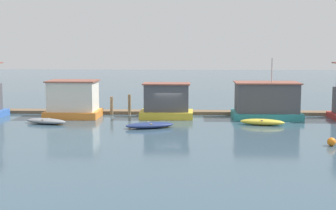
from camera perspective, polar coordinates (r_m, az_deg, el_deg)
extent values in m
plane|color=#385160|center=(44.40, 0.06, -1.64)|extent=(200.00, 200.00, 0.00)
cube|color=brown|center=(47.63, 0.26, -0.87)|extent=(51.00, 1.68, 0.30)
cube|color=orange|center=(45.94, -11.43, -1.06)|extent=(5.05, 3.89, 0.68)
cube|color=silver|center=(45.73, -11.48, 1.08)|extent=(4.34, 3.19, 2.77)
cube|color=brown|center=(45.61, -11.53, 2.89)|extent=(4.64, 3.49, 0.12)
cube|color=gold|center=(44.74, -0.16, -1.14)|extent=(5.00, 3.25, 0.67)
cube|color=#4C4C51|center=(44.54, -0.16, 0.91)|extent=(4.17, 2.43, 2.54)
cube|color=brown|center=(44.42, -0.17, 2.62)|extent=(4.47, 2.73, 0.12)
cube|color=teal|center=(45.37, 11.85, -1.20)|extent=(6.35, 4.00, 0.63)
cube|color=#4C4C51|center=(45.17, 11.91, 0.90)|extent=(5.69, 3.35, 2.70)
cube|color=brown|center=(45.04, 11.95, 2.68)|extent=(5.99, 3.65, 0.12)
cylinder|color=#B2B2B7|center=(45.05, 12.55, 4.18)|extent=(0.12, 0.12, 2.26)
ellipsoid|color=gray|center=(42.54, -14.65, -1.91)|extent=(4.09, 2.32, 0.49)
cube|color=#997F60|center=(42.51, -14.65, -1.68)|extent=(0.46, 1.08, 0.08)
ellipsoid|color=navy|center=(39.06, -2.24, -2.47)|extent=(4.37, 2.71, 0.49)
cube|color=#997F60|center=(39.03, -2.24, -2.22)|extent=(0.55, 1.21, 0.08)
ellipsoid|color=yellow|center=(41.30, 11.41, -2.04)|extent=(3.93, 1.83, 0.55)
cube|color=#997F60|center=(41.27, 11.42, -1.78)|extent=(0.34, 0.91, 0.08)
cylinder|color=#846B4C|center=(50.27, -19.81, 0.13)|extent=(0.28, 0.28, 2.04)
cylinder|color=#846B4C|center=(46.79, -4.72, 0.05)|extent=(0.30, 0.30, 2.05)
cylinder|color=#846B4C|center=(47.08, -6.88, -0.08)|extent=(0.31, 0.31, 1.81)
sphere|color=orange|center=(33.84, 19.31, -4.25)|extent=(0.59, 0.59, 0.59)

